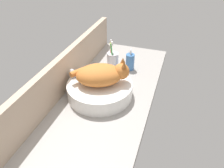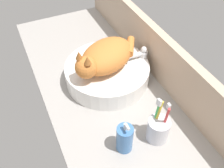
% 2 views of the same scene
% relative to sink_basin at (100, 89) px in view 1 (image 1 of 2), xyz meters
% --- Properties ---
extents(ground_plane, '(1.32, 0.53, 0.04)m').
position_rel_sink_basin_xyz_m(ground_plane, '(0.02, -0.03, -0.06)').
color(ground_plane, '#9E9993').
extents(backsplash_panel, '(1.32, 0.04, 0.22)m').
position_rel_sink_basin_xyz_m(backsplash_panel, '(0.02, 0.22, 0.07)').
color(backsplash_panel, tan).
rests_on(backsplash_panel, ground_plane).
extents(sink_basin, '(0.36, 0.36, 0.08)m').
position_rel_sink_basin_xyz_m(sink_basin, '(0.00, 0.00, 0.00)').
color(sink_basin, white).
rests_on(sink_basin, ground_plane).
extents(cat, '(0.26, 0.31, 0.14)m').
position_rel_sink_basin_xyz_m(cat, '(0.01, -0.01, 0.10)').
color(cat, '#CC7533').
rests_on(cat, sink_basin).
extents(faucet, '(0.04, 0.12, 0.14)m').
position_rel_sink_basin_xyz_m(faucet, '(0.01, 0.16, 0.03)').
color(faucet, silver).
rests_on(faucet, ground_plane).
extents(soap_dispenser, '(0.06, 0.06, 0.14)m').
position_rel_sink_basin_xyz_m(soap_dispenser, '(0.34, -0.09, 0.01)').
color(soap_dispenser, '#3F72B2').
rests_on(soap_dispenser, ground_plane).
extents(toothbrush_cup, '(0.08, 0.08, 0.19)m').
position_rel_sink_basin_xyz_m(toothbrush_cup, '(0.35, 0.04, 0.01)').
color(toothbrush_cup, silver).
rests_on(toothbrush_cup, ground_plane).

